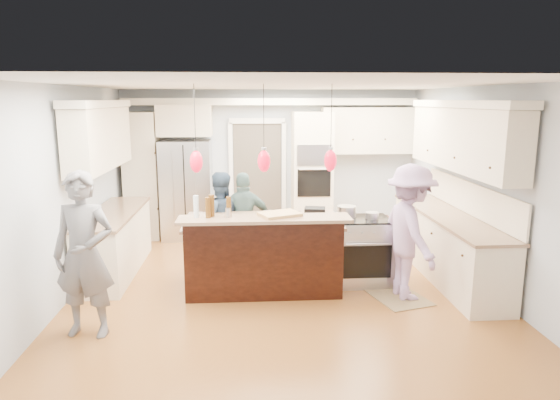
# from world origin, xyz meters

# --- Properties ---
(ground_plane) EXTENTS (6.00, 6.00, 0.00)m
(ground_plane) POSITION_xyz_m (0.00, 0.00, 0.00)
(ground_plane) COLOR #A8702E
(ground_plane) RESTS_ON ground
(room_shell) EXTENTS (5.54, 6.04, 2.72)m
(room_shell) POSITION_xyz_m (0.00, 0.00, 1.82)
(room_shell) COLOR #B2BCC6
(room_shell) RESTS_ON ground
(refrigerator) EXTENTS (0.90, 0.70, 1.80)m
(refrigerator) POSITION_xyz_m (-1.55, 2.64, 0.90)
(refrigerator) COLOR #B7B7BC
(refrigerator) RESTS_ON ground
(oven_column) EXTENTS (0.72, 0.69, 2.30)m
(oven_column) POSITION_xyz_m (0.75, 2.67, 1.15)
(oven_column) COLOR beige
(oven_column) RESTS_ON ground
(back_upper_cabinets) EXTENTS (5.30, 0.61, 2.54)m
(back_upper_cabinets) POSITION_xyz_m (-0.75, 2.76, 1.67)
(back_upper_cabinets) COLOR beige
(back_upper_cabinets) RESTS_ON ground
(right_counter_run) EXTENTS (0.64, 3.10, 2.51)m
(right_counter_run) POSITION_xyz_m (2.44, 0.30, 1.06)
(right_counter_run) COLOR beige
(right_counter_run) RESTS_ON ground
(left_cabinets) EXTENTS (0.64, 2.30, 2.51)m
(left_cabinets) POSITION_xyz_m (-2.44, 0.80, 1.06)
(left_cabinets) COLOR beige
(left_cabinets) RESTS_ON ground
(kitchen_island) EXTENTS (2.10, 1.46, 1.12)m
(kitchen_island) POSITION_xyz_m (-0.25, 0.07, 0.48)
(kitchen_island) COLOR black
(kitchen_island) RESTS_ON ground
(island_range) EXTENTS (0.82, 0.71, 0.92)m
(island_range) POSITION_xyz_m (1.16, 0.15, 0.46)
(island_range) COLOR #B7B7BC
(island_range) RESTS_ON ground
(pendant_lights) EXTENTS (1.75, 0.15, 1.03)m
(pendant_lights) POSITION_xyz_m (-0.25, -0.51, 1.80)
(pendant_lights) COLOR black
(pendant_lights) RESTS_ON ground
(person_bar_end) EXTENTS (0.71, 0.52, 1.80)m
(person_bar_end) POSITION_xyz_m (-2.19, -1.22, 0.90)
(person_bar_end) COLOR slate
(person_bar_end) RESTS_ON ground
(person_far_left) EXTENTS (0.81, 0.69, 1.48)m
(person_far_left) POSITION_xyz_m (-0.87, 0.85, 0.74)
(person_far_left) COLOR #2E425A
(person_far_left) RESTS_ON ground
(person_far_right) EXTENTS (0.90, 0.46, 1.47)m
(person_far_right) POSITION_xyz_m (-0.50, 0.85, 0.73)
(person_far_right) COLOR #496764
(person_far_right) RESTS_ON ground
(person_range_side) EXTENTS (0.79, 1.20, 1.74)m
(person_range_side) POSITION_xyz_m (1.60, -0.43, 0.87)
(person_range_side) COLOR #AE8BBC
(person_range_side) RESTS_ON ground
(floor_rug) EXTENTS (0.83, 1.02, 0.01)m
(floor_rug) POSITION_xyz_m (1.47, -0.40, 0.01)
(floor_rug) COLOR olive
(floor_rug) RESTS_ON ground
(water_bottle) EXTENTS (0.07, 0.07, 0.27)m
(water_bottle) POSITION_xyz_m (-1.07, -0.49, 1.25)
(water_bottle) COLOR silver
(water_bottle) RESTS_ON kitchen_island
(beer_bottle_a) EXTENTS (0.07, 0.07, 0.24)m
(beer_bottle_a) POSITION_xyz_m (-0.68, -0.45, 1.24)
(beer_bottle_a) COLOR #4F2F0E
(beer_bottle_a) RESTS_ON kitchen_island
(beer_bottle_b) EXTENTS (0.06, 0.06, 0.25)m
(beer_bottle_b) POSITION_xyz_m (-0.93, -0.52, 1.25)
(beer_bottle_b) COLOR #4F2F0E
(beer_bottle_b) RESTS_ON kitchen_island
(beer_bottle_c) EXTENTS (0.07, 0.07, 0.27)m
(beer_bottle_c) POSITION_xyz_m (-0.89, -0.45, 1.26)
(beer_bottle_c) COLOR #4F2F0E
(beer_bottle_c) RESTS_ON kitchen_island
(drink_can) EXTENTS (0.07, 0.07, 0.12)m
(drink_can) POSITION_xyz_m (-0.69, -0.52, 1.18)
(drink_can) COLOR #B7B7BC
(drink_can) RESTS_ON kitchen_island
(cutting_board) EXTENTS (0.57, 0.49, 0.04)m
(cutting_board) POSITION_xyz_m (-0.06, -0.47, 1.14)
(cutting_board) COLOR tan
(cutting_board) RESTS_ON kitchen_island
(pot_large) EXTENTS (0.26, 0.26, 0.15)m
(pot_large) POSITION_xyz_m (0.92, 0.25, 1.00)
(pot_large) COLOR #B7B7BC
(pot_large) RESTS_ON island_range
(pot_small) EXTENTS (0.18, 0.18, 0.09)m
(pot_small) POSITION_xyz_m (1.25, 0.11, 0.97)
(pot_small) COLOR #B7B7BC
(pot_small) RESTS_ON island_range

